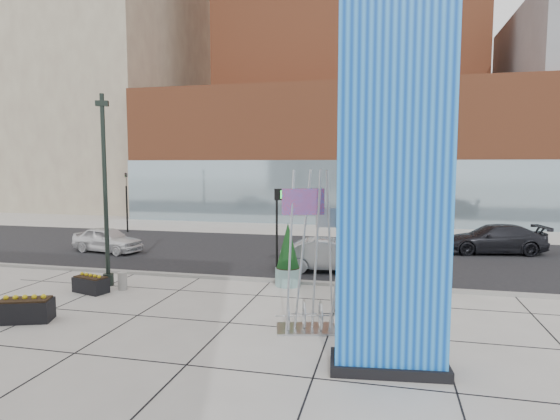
% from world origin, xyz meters
% --- Properties ---
extents(ground, '(160.00, 160.00, 0.00)m').
position_xyz_m(ground, '(0.00, 0.00, 0.00)').
color(ground, '#9E9991').
rests_on(ground, ground).
extents(street_asphalt, '(80.00, 12.00, 0.02)m').
position_xyz_m(street_asphalt, '(0.00, 10.00, 0.01)').
color(street_asphalt, black).
rests_on(street_asphalt, ground).
extents(curb_edge, '(80.00, 0.30, 0.12)m').
position_xyz_m(curb_edge, '(0.00, 4.00, 0.06)').
color(curb_edge, gray).
rests_on(curb_edge, ground).
extents(tower_podium, '(34.00, 10.00, 11.00)m').
position_xyz_m(tower_podium, '(1.00, 27.00, 5.50)').
color(tower_podium, '#9A4C2C').
rests_on(tower_podium, ground).
extents(tower_glass_front, '(34.00, 0.60, 5.00)m').
position_xyz_m(tower_glass_front, '(1.00, 22.20, 2.50)').
color(tower_glass_front, '#8CA5B2').
rests_on(tower_glass_front, ground).
extents(building_beige_left, '(18.00, 20.00, 34.00)m').
position_xyz_m(building_beige_left, '(-26.00, 34.00, 17.00)').
color(building_beige_left, gray).
rests_on(building_beige_left, ground).
extents(blue_pylon, '(2.75, 1.45, 8.80)m').
position_xyz_m(blue_pylon, '(5.62, -3.17, 4.25)').
color(blue_pylon, '#0C44B6').
rests_on(blue_pylon, ground).
extents(lamp_post, '(0.50, 0.40, 7.32)m').
position_xyz_m(lamp_post, '(-5.00, 2.04, 3.00)').
color(lamp_post, black).
rests_on(lamp_post, ground).
extents(public_art_sculpture, '(2.19, 1.46, 4.57)m').
position_xyz_m(public_art_sculpture, '(3.52, -1.00, 1.20)').
color(public_art_sculpture, '#B6B9BB').
rests_on(public_art_sculpture, ground).
extents(concrete_bollard, '(0.34, 0.34, 0.66)m').
position_xyz_m(concrete_bollard, '(-4.12, 1.61, 0.33)').
color(concrete_bollard, gray).
rests_on(concrete_bollard, ground).
extents(overhead_street_sign, '(1.70, 0.80, 3.75)m').
position_xyz_m(overhead_street_sign, '(1.95, 3.80, 3.22)').
color(overhead_street_sign, black).
rests_on(overhead_street_sign, ground).
extents(round_planter_east, '(0.97, 0.97, 2.42)m').
position_xyz_m(round_planter_east, '(7.00, 3.60, 1.15)').
color(round_planter_east, '#7EAAA8').
rests_on(round_planter_east, ground).
extents(round_planter_mid, '(1.13, 1.13, 2.82)m').
position_xyz_m(round_planter_mid, '(5.20, 1.80, 1.33)').
color(round_planter_mid, '#7EAAA8').
rests_on(round_planter_mid, ground).
extents(round_planter_west, '(0.98, 0.98, 2.46)m').
position_xyz_m(round_planter_west, '(1.80, 3.60, 1.16)').
color(round_planter_west, '#7EAAA8').
rests_on(round_planter_west, ground).
extents(box_planter_north, '(1.42, 0.98, 0.71)m').
position_xyz_m(box_planter_north, '(-5.04, 1.00, 0.33)').
color(box_planter_north, black).
rests_on(box_planter_north, ground).
extents(box_planter_south, '(1.65, 1.20, 0.82)m').
position_xyz_m(box_planter_south, '(-4.98, -2.24, 0.38)').
color(box_planter_south, black).
rests_on(box_planter_south, ground).
extents(car_white_west, '(4.17, 2.32, 1.34)m').
position_xyz_m(car_white_west, '(-9.02, 8.12, 0.67)').
color(car_white_west, silver).
rests_on(car_white_west, ground).
extents(car_silver_mid, '(4.48, 2.03, 1.43)m').
position_xyz_m(car_silver_mid, '(3.12, 6.35, 0.71)').
color(car_silver_mid, '#A0A3A8').
rests_on(car_silver_mid, ground).
extents(car_dark_east, '(5.49, 2.93, 1.52)m').
position_xyz_m(car_dark_east, '(10.96, 12.46, 0.76)').
color(car_dark_east, black).
rests_on(car_dark_east, ground).
extents(traffic_signal, '(0.15, 0.18, 4.10)m').
position_xyz_m(traffic_signal, '(-12.00, 15.00, 2.30)').
color(traffic_signal, black).
rests_on(traffic_signal, ground).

